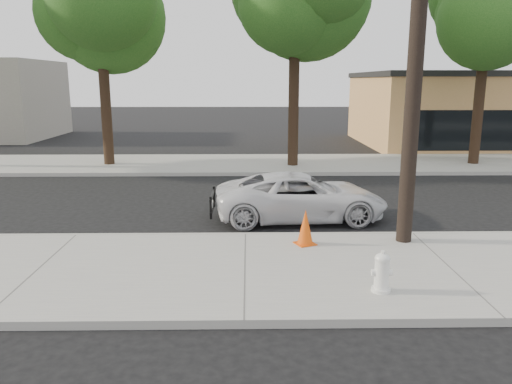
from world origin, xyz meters
The scene contains 10 objects.
ground centered at (0.00, 0.00, 0.00)m, with size 120.00×120.00×0.00m, color black.
near_sidewalk centered at (0.00, -4.30, 0.07)m, with size 90.00×4.40×0.15m, color gray.
far_sidewalk centered at (0.00, 8.50, 0.07)m, with size 90.00×5.00×0.15m, color gray.
curb_near centered at (0.00, -2.10, 0.07)m, with size 90.00×0.12×0.16m, color #9E9B93.
utility_pole centered at (3.60, -2.70, 4.70)m, with size 1.40×0.34×9.00m.
tree_b centered at (-5.81, 8.06, 6.15)m, with size 4.34×4.20×8.45m.
tree_d centered at (10.20, 7.95, 6.37)m, with size 4.50×4.35×8.75m.
police_cruiser centered at (1.51, -0.35, 0.64)m, with size 2.12×4.59×1.28m, color silver.
fire_hydrant centered at (2.36, -5.47, 0.48)m, with size 0.36×0.33×0.69m.
traffic_cone centered at (1.33, -2.91, 0.53)m, with size 0.54×0.54×0.79m.
Camera 1 is at (0.07, -13.47, 3.70)m, focal length 35.00 mm.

